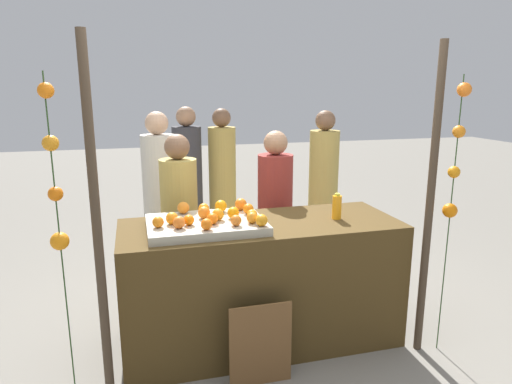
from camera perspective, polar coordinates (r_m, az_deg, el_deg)
The scene contains 33 objects.
ground_plane at distance 3.72m, azimuth 0.63°, elevation -17.96°, with size 24.00×24.00×0.00m, color gray.
stall_counter at distance 3.50m, azimuth 0.65°, elevation -11.32°, with size 2.05×0.77×0.95m, color #4C3819.
orange_tray at distance 3.21m, azimuth -6.30°, elevation -4.10°, with size 0.81×0.58×0.06m, color #B2AD99.
orange_0 at distance 3.09m, azimuth -12.20°, elevation -3.71°, with size 0.08×0.08×0.08m, color orange.
orange_1 at distance 3.35m, azimuth -6.58°, elevation -2.12°, with size 0.08×0.08×0.08m, color orange.
orange_2 at distance 3.39m, azimuth -9.12°, elevation -1.96°, with size 0.09×0.09×0.09m, color orange.
orange_3 at distance 3.12m, azimuth -0.46°, elevation -3.23°, with size 0.08×0.08×0.08m, color orange.
orange_4 at distance 3.41m, azimuth -4.44°, elevation -1.76°, with size 0.09×0.09×0.09m, color orange.
orange_5 at distance 2.99m, azimuth -6.23°, elevation -4.05°, with size 0.08×0.08×0.08m, color orange.
orange_6 at distance 3.23m, azimuth -2.87°, elevation -2.62°, with size 0.08×0.08×0.08m, color orange.
orange_7 at distance 3.45m, azimuth -1.92°, elevation -1.54°, with size 0.09×0.09×0.09m, color orange.
orange_8 at distance 3.25m, azimuth -6.54°, elevation -2.58°, with size 0.09×0.09×0.09m, color orange.
orange_9 at distance 3.11m, azimuth -5.49°, elevation -3.35°, with size 0.08×0.08×0.08m, color orange.
orange_10 at distance 3.33m, azimuth -0.98°, elevation -2.15°, with size 0.08×0.08×0.08m, color orange.
orange_11 at distance 3.14m, azimuth -10.50°, elevation -3.26°, with size 0.08×0.08×0.08m, color orange.
orange_12 at distance 3.18m, azimuth -0.50°, elevation -2.90°, with size 0.08×0.08×0.08m, color orange.
orange_13 at distance 3.04m, azimuth -9.64°, elevation -3.78°, with size 0.08×0.08×0.08m, color orange.
orange_14 at distance 3.19m, azimuth -4.79°, elevation -2.83°, with size 0.08×0.08×0.08m, color orange.
orange_15 at distance 3.06m, azimuth -2.53°, elevation -3.58°, with size 0.07×0.07×0.07m, color orange.
orange_16 at distance 3.10m, azimuth -8.43°, elevation -3.51°, with size 0.07×0.07×0.07m, color orange.
orange_17 at distance 3.05m, azimuth 0.71°, elevation -3.57°, with size 0.08×0.08×0.08m, color orange.
juice_bottle at distance 3.47m, azimuth 10.11°, elevation -1.86°, with size 0.07×0.07×0.20m.
chalkboard_sign at distance 3.12m, azimuth 0.55°, elevation -18.70°, with size 0.42×0.03×0.58m.
vendor_left at distance 3.94m, azimuth -9.48°, elevation -4.86°, with size 0.31×0.31×1.55m.
vendor_right at distance 4.11m, azimuth 2.38°, elevation -3.89°, with size 0.31×0.31×1.55m.
crowd_person_0 at distance 4.71m, azimuth -11.90°, elevation -1.15°, with size 0.34×0.34×1.69m.
crowd_person_1 at distance 5.28m, azimuth 8.42°, elevation 0.42°, with size 0.33×0.33×1.67m.
crowd_person_2 at distance 5.63m, azimuth -4.23°, elevation 1.34°, with size 0.33×0.33×1.67m.
crowd_person_3 at distance 5.47m, azimuth -8.51°, elevation 1.04°, with size 0.34×0.34×1.70m.
canopy_post_left at distance 2.77m, azimuth -19.32°, elevation -4.63°, with size 0.06×0.06×2.22m, color #473828.
canopy_post_right at distance 3.40m, azimuth 20.97°, elevation -1.59°, with size 0.06×0.06×2.22m, color #473828.
garland_strand_left at distance 2.70m, azimuth -23.98°, elevation 0.96°, with size 0.10×0.11×2.00m.
garland_strand_right at distance 3.38m, azimuth 23.80°, elevation 3.84°, with size 0.11×0.11×2.00m.
Camera 1 is at (-0.87, -3.07, 1.92)m, focal length 31.86 mm.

